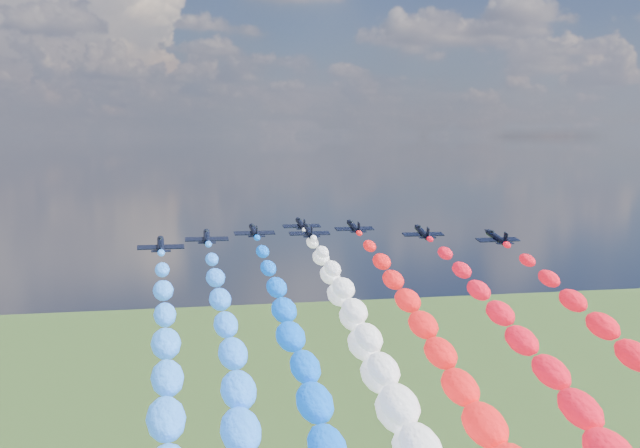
{
  "coord_description": "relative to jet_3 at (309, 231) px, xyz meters",
  "views": [
    {
      "loc": [
        -30.91,
        -144.75,
        113.73
      ],
      "look_at": [
        0.0,
        4.0,
        97.46
      ],
      "focal_mm": 45.89,
      "sensor_mm": 36.0,
      "label": 1
    }
  ],
  "objects": [
    {
      "name": "trail_6",
      "position": [
        20.97,
        -61.81,
        -15.95
      ],
      "size": [
        6.0,
        108.89,
        36.42
      ],
      "primitive_type": null,
      "color": "red"
    },
    {
      "name": "trail_5",
      "position": [
        10.39,
        -49.97,
        -15.95
      ],
      "size": [
        6.0,
        108.89,
        36.42
      ],
      "primitive_type": null,
      "color": "red"
    },
    {
      "name": "jet_2",
      "position": [
        -10.38,
        2.68,
        0.0
      ],
      "size": [
        7.92,
        10.81,
        4.03
      ],
      "primitive_type": null,
      "rotation": [
        0.17,
        0.0,
        0.01
      ],
      "color": "black"
    },
    {
      "name": "trail_3",
      "position": [
        -0.0,
        -55.84,
        -15.95
      ],
      "size": [
        6.0,
        108.89,
        36.42
      ],
      "primitive_type": null,
      "color": "white"
    },
    {
      "name": "trail_2",
      "position": [
        -10.38,
        -53.15,
        -15.95
      ],
      "size": [
        6.0,
        108.89,
        36.42
      ],
      "primitive_type": null,
      "color": "blue"
    },
    {
      "name": "jet_4",
      "position": [
        0.82,
        13.08,
        0.0
      ],
      "size": [
        7.86,
        10.76,
        4.03
      ],
      "primitive_type": null,
      "rotation": [
        0.17,
        0.0,
        0.0
      ],
      "color": "black"
    },
    {
      "name": "jet_6",
      "position": [
        20.97,
        -5.97,
        0.0
      ],
      "size": [
        8.3,
        11.08,
        4.03
      ],
      "primitive_type": null,
      "rotation": [
        0.17,
        0.0,
        -0.04
      ],
      "color": "black"
    },
    {
      "name": "jet_1",
      "position": [
        -20.05,
        -4.96,
        0.0
      ],
      "size": [
        8.47,
        11.2,
        4.03
      ],
      "primitive_type": null,
      "rotation": [
        0.17,
        0.0,
        -0.06
      ],
      "color": "black"
    },
    {
      "name": "jet_3",
      "position": [
        0.0,
        0.0,
        0.0
      ],
      "size": [
        8.41,
        11.16,
        4.03
      ],
      "primitive_type": null,
      "rotation": [
        0.17,
        0.0,
        -0.05
      ],
      "color": "black"
    },
    {
      "name": "trail_1",
      "position": [
        -20.05,
        -60.8,
        -15.95
      ],
      "size": [
        6.0,
        108.89,
        36.42
      ],
      "primitive_type": null,
      "color": "#2676FF"
    },
    {
      "name": "jet_0",
      "position": [
        -28.43,
        -14.28,
        0.0
      ],
      "size": [
        7.89,
        10.78,
        4.03
      ],
      "primitive_type": null,
      "rotation": [
        0.17,
        0.0,
        -0.0
      ],
      "color": "black"
    },
    {
      "name": "jet_5",
      "position": [
        10.39,
        5.87,
        0.0
      ],
      "size": [
        8.06,
        10.91,
        4.03
      ],
      "primitive_type": null,
      "rotation": [
        0.17,
        0.0,
        0.02
      ],
      "color": "black"
    },
    {
      "name": "jet_7",
      "position": [
        31.52,
        -16.63,
        0.0
      ],
      "size": [
        8.03,
        10.89,
        4.03
      ],
      "primitive_type": null,
      "rotation": [
        0.17,
        0.0,
        0.02
      ],
      "color": "black"
    },
    {
      "name": "trail_4",
      "position": [
        0.82,
        -42.76,
        -15.95
      ],
      "size": [
        6.0,
        108.89,
        36.42
      ],
      "primitive_type": null,
      "color": "white"
    }
  ]
}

